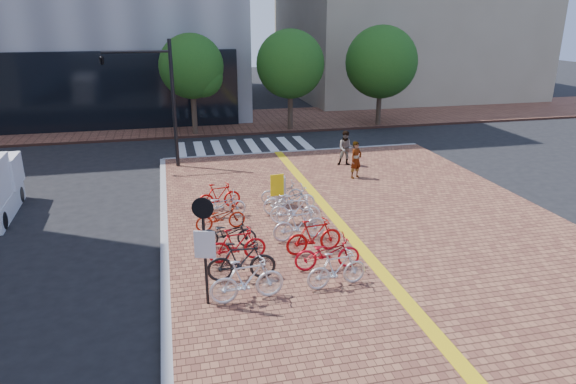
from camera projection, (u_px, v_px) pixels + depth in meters
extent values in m
plane|color=black|center=(297.00, 256.00, 15.92)|extent=(120.00, 120.00, 0.00)
cube|color=brown|center=(474.00, 332.00, 11.96)|extent=(14.00, 34.00, 0.15)
cube|color=gold|center=(436.00, 335.00, 11.71)|extent=(0.40, 34.00, 0.01)
cube|color=gray|center=(167.00, 378.00, 10.43)|extent=(0.25, 34.00, 0.15)
cube|color=gray|center=(296.00, 152.00, 27.59)|extent=(14.00, 0.25, 0.15)
cube|color=brown|center=(222.00, 122.00, 35.21)|extent=(70.00, 8.00, 0.15)
cube|color=silver|center=(181.00, 151.00, 28.14)|extent=(0.50, 4.00, 0.01)
cube|color=silver|center=(200.00, 150.00, 28.36)|extent=(0.50, 4.00, 0.01)
cube|color=silver|center=(218.00, 149.00, 28.58)|extent=(0.50, 4.00, 0.01)
cube|color=silver|center=(236.00, 148.00, 28.79)|extent=(0.50, 4.00, 0.01)
cube|color=silver|center=(253.00, 147.00, 29.01)|extent=(0.50, 4.00, 0.01)
cube|color=silver|center=(270.00, 146.00, 29.23)|extent=(0.50, 4.00, 0.01)
cube|color=silver|center=(288.00, 145.00, 29.45)|extent=(0.50, 4.00, 0.01)
cube|color=silver|center=(304.00, 144.00, 29.67)|extent=(0.50, 4.00, 0.01)
cylinder|color=#38281E|center=(194.00, 113.00, 31.10)|extent=(0.32, 0.32, 2.60)
sphere|color=#194714|center=(191.00, 66.00, 30.20)|extent=(3.80, 3.80, 3.80)
sphere|color=#194714|center=(203.00, 77.00, 30.25)|extent=(2.40, 2.40, 2.40)
cylinder|color=#38281E|center=(290.00, 109.00, 32.41)|extent=(0.32, 0.32, 2.60)
sphere|color=#194714|center=(290.00, 64.00, 31.51)|extent=(4.20, 4.20, 4.20)
sphere|color=#194714|center=(301.00, 74.00, 31.56)|extent=(2.40, 2.40, 2.40)
cylinder|color=#38281E|center=(379.00, 105.00, 33.72)|extent=(0.32, 0.32, 2.60)
sphere|color=#194714|center=(381.00, 62.00, 32.82)|extent=(4.60, 4.60, 4.60)
sphere|color=#194714|center=(391.00, 72.00, 32.87)|extent=(2.40, 2.40, 2.40)
imported|color=silver|center=(247.00, 280.00, 12.95)|extent=(1.98, 0.72, 1.17)
imported|color=black|center=(241.00, 261.00, 13.97)|extent=(1.92, 0.64, 1.14)
imported|color=#B40C13|center=(237.00, 245.00, 15.08)|extent=(1.77, 0.60, 1.05)
imported|color=black|center=(228.00, 233.00, 16.01)|extent=(1.89, 0.98, 0.95)
imported|color=#9E1E0B|center=(220.00, 217.00, 17.33)|extent=(1.77, 0.82, 0.90)
imported|color=silver|center=(221.00, 204.00, 18.44)|extent=(1.82, 0.73, 0.94)
imported|color=red|center=(219.00, 196.00, 19.20)|extent=(1.72, 0.74, 1.00)
imported|color=silver|center=(337.00, 269.00, 13.65)|extent=(1.77, 0.70, 1.04)
imported|color=red|center=(327.00, 253.00, 14.62)|extent=(1.94, 0.77, 1.00)
imported|color=#A80C0C|center=(314.00, 236.00, 15.61)|extent=(1.88, 0.76, 1.10)
imported|color=silver|center=(299.00, 224.00, 16.51)|extent=(1.84, 0.71, 1.08)
imported|color=white|center=(295.00, 210.00, 17.77)|extent=(1.84, 0.85, 1.06)
imported|color=silver|center=(289.00, 200.00, 18.76)|extent=(2.02, 0.82, 1.04)
imported|color=#B5B5BA|center=(282.00, 193.00, 19.80)|extent=(1.63, 0.60, 0.85)
imported|color=gray|center=(356.00, 160.00, 22.75)|extent=(0.72, 0.61, 1.66)
imported|color=#4F5565|center=(346.00, 148.00, 24.67)|extent=(0.96, 0.84, 1.68)
cube|color=#ABABAF|center=(278.00, 191.00, 19.50)|extent=(0.53, 0.39, 1.15)
cylinder|color=#B7B7BC|center=(277.00, 199.00, 17.85)|extent=(0.07, 0.07, 1.72)
cube|color=yellow|center=(277.00, 185.00, 17.63)|extent=(0.48, 0.10, 0.76)
cylinder|color=black|center=(205.00, 253.00, 12.54)|extent=(0.10, 0.10, 2.85)
cylinder|color=black|center=(203.00, 208.00, 12.10)|extent=(0.52, 0.20, 0.53)
cube|color=silver|center=(205.00, 245.00, 12.41)|extent=(0.51, 0.20, 0.71)
cylinder|color=black|center=(174.00, 105.00, 23.86)|extent=(0.18, 0.18, 5.91)
cylinder|color=black|center=(136.00, 52.00, 22.74)|extent=(2.96, 0.12, 0.12)
imported|color=black|center=(102.00, 59.00, 22.52)|extent=(0.26, 1.22, 0.49)
cylinder|color=black|center=(20.00, 195.00, 20.37)|extent=(0.22, 0.63, 0.62)
cylinder|color=black|center=(3.00, 221.00, 17.78)|extent=(0.22, 0.63, 0.62)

